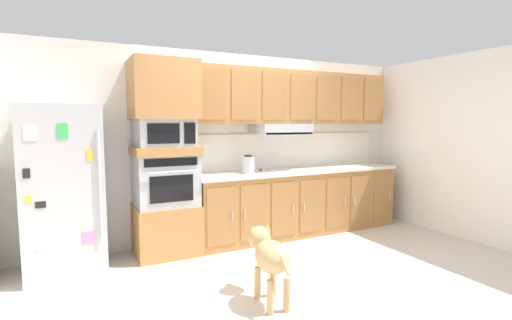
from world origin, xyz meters
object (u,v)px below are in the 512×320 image
Objects in this scene: screwdriver at (261,170)px; electric_kettle at (248,165)px; built_in_oven at (166,180)px; refrigerator at (64,190)px; microwave at (164,133)px; dog at (269,255)px.

electric_kettle is at bearing -150.06° from screwdriver.
built_in_oven is 2.92× the size of electric_kettle.
refrigerator reaches higher than electric_kettle.
microwave is at bearing -0.77° from built_in_oven.
dog is (-0.56, -1.57, -0.61)m from electric_kettle.
built_in_oven is 0.83× the size of dog.
screwdriver is 0.19× the size of dog.
refrigerator is at bearing 52.71° from dog.
microwave is at bearing 3.58° from refrigerator.
electric_kettle reaches higher than dog.
electric_kettle is (-0.28, -0.16, 0.10)m from screwdriver.
built_in_oven reaches higher than screwdriver.
refrigerator is 2.51× the size of built_in_oven.
screwdriver is 1.99m from dog.
microwave reaches higher than dog.
screwdriver is at bearing 4.81° from microwave.
screwdriver reaches higher than dog.
built_in_oven is 1.08m from electric_kettle.
microwave is 4.11× the size of screwdriver.
refrigerator reaches higher than built_in_oven.
screwdriver is at bearing 4.81° from built_in_oven.
electric_kettle reaches higher than screwdriver.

